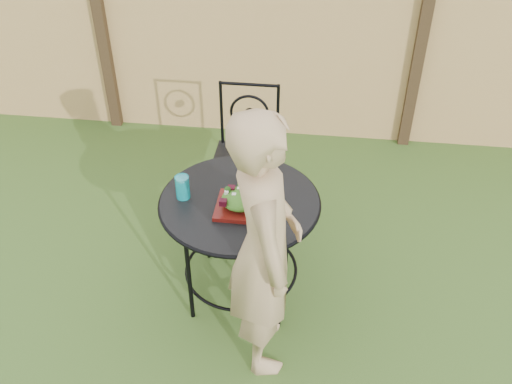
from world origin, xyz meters
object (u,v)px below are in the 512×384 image
Objects in this scene: diner at (264,248)px; salad_plate at (241,206)px; patio_chair at (247,151)px; patio_table at (240,219)px.

salad_plate is (-0.17, 0.36, -0.04)m from diner.
salad_plate is at bearing -84.14° from patio_chair.
diner is at bearing -66.36° from patio_table.
patio_table is 3.42× the size of salad_plate.
patio_table is 0.17m from salad_plate.
salad_plate is at bearing 12.84° from diner.
patio_chair is (-0.08, 0.84, -0.08)m from patio_table.
patio_table is 0.97× the size of patio_chair.
patio_table is 0.51m from diner.
salad_plate is (0.02, -0.07, 0.15)m from patio_table.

